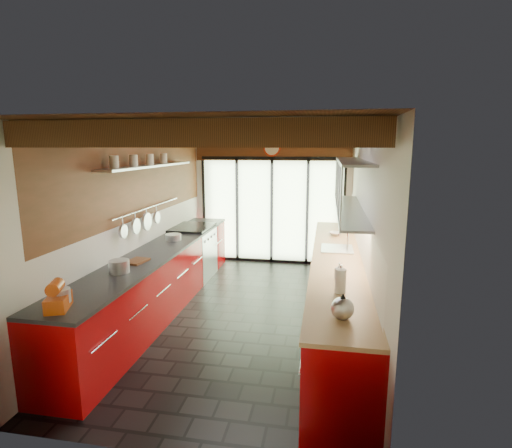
{
  "coord_description": "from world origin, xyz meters",
  "views": [
    {
      "loc": [
        1.11,
        -5.3,
        2.38
      ],
      "look_at": [
        0.08,
        0.4,
        1.25
      ],
      "focal_mm": 28.0,
      "sensor_mm": 36.0,
      "label": 1
    }
  ],
  "objects_px": {
    "paper_towel": "(341,281)",
    "bowl": "(336,234)",
    "stand_mixer": "(59,297)",
    "kettle": "(342,307)",
    "soap_bottle": "(339,271)"
  },
  "relations": [
    {
      "from": "paper_towel",
      "to": "bowl",
      "type": "distance_m",
      "value": 2.72
    },
    {
      "from": "stand_mixer",
      "to": "bowl",
      "type": "xyz_separation_m",
      "value": [
        2.54,
        3.57,
        -0.08
      ]
    },
    {
      "from": "stand_mixer",
      "to": "kettle",
      "type": "xyz_separation_m",
      "value": [
        2.54,
        0.24,
        -0.01
      ]
    },
    {
      "from": "kettle",
      "to": "paper_towel",
      "type": "height_order",
      "value": "paper_towel"
    },
    {
      "from": "stand_mixer",
      "to": "soap_bottle",
      "type": "bearing_deg",
      "value": 27.44
    },
    {
      "from": "bowl",
      "to": "paper_towel",
      "type": "bearing_deg",
      "value": -90.0
    },
    {
      "from": "stand_mixer",
      "to": "paper_towel",
      "type": "bearing_deg",
      "value": 18.66
    },
    {
      "from": "stand_mixer",
      "to": "soap_bottle",
      "type": "relative_size",
      "value": 1.9
    },
    {
      "from": "stand_mixer",
      "to": "soap_bottle",
      "type": "distance_m",
      "value": 2.86
    },
    {
      "from": "stand_mixer",
      "to": "bowl",
      "type": "relative_size",
      "value": 1.58
    },
    {
      "from": "soap_bottle",
      "to": "stand_mixer",
      "type": "bearing_deg",
      "value": -152.56
    },
    {
      "from": "paper_towel",
      "to": "bowl",
      "type": "height_order",
      "value": "paper_towel"
    },
    {
      "from": "kettle",
      "to": "bowl",
      "type": "distance_m",
      "value": 3.33
    },
    {
      "from": "kettle",
      "to": "paper_towel",
      "type": "relative_size",
      "value": 0.83
    },
    {
      "from": "kettle",
      "to": "bowl",
      "type": "xyz_separation_m",
      "value": [
        0.0,
        3.33,
        -0.08
      ]
    }
  ]
}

